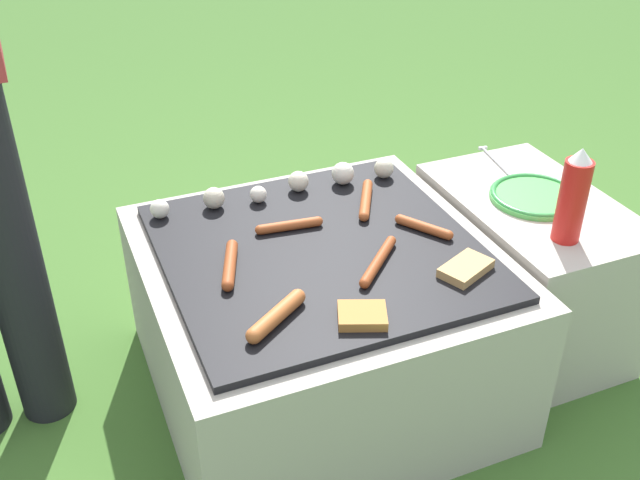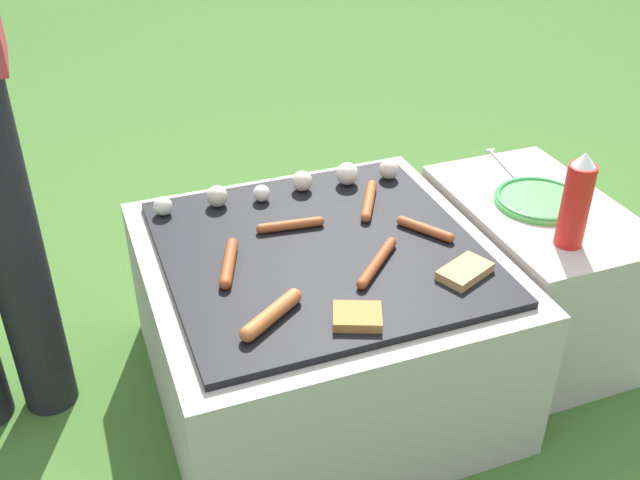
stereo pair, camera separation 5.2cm
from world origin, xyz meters
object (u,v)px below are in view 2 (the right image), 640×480
Objects in this scene: fork_utensil at (503,164)px; condiment_bottle at (576,202)px; sausage_front_center at (290,225)px; plate_colorful at (540,200)px.

condiment_bottle is at bearing -101.11° from fork_utensil.
fork_utensil is at bearing 78.89° from condiment_bottle.
fork_utensil is (0.64, 0.11, -0.01)m from sausage_front_center.
plate_colorful is 1.09× the size of fork_utensil.
plate_colorful is (0.62, -0.10, -0.00)m from sausage_front_center.
sausage_front_center is 0.71× the size of condiment_bottle.
condiment_bottle reaches higher than fork_utensil.
fork_utensil is (0.08, 0.39, -0.11)m from condiment_bottle.
condiment_bottle reaches higher than sausage_front_center.
sausage_front_center reaches higher than fork_utensil.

